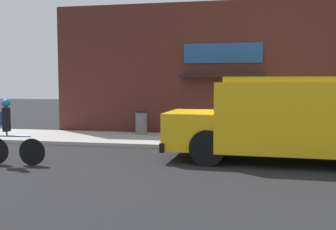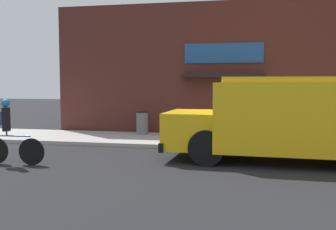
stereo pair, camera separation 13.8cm
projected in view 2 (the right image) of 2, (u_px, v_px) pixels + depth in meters
The scene contains 6 objects.
ground_plane at pixel (247, 152), 11.99m from camera, with size 70.00×70.00×0.00m, color #232326.
sidewalk at pixel (248, 142), 13.44m from camera, with size 28.00×2.99×0.13m.
storefront at pixel (249, 69), 14.86m from camera, with size 15.50×0.86×5.21m.
school_bus at pixel (299, 118), 10.20m from camera, with size 6.46×2.78×2.25m.
cyclist at pixel (9, 133), 10.06m from camera, with size 1.69×0.22×1.69m.
trash_bin at pixel (142, 123), 15.09m from camera, with size 0.46×0.46×0.87m.
Camera 2 is at (0.05, -12.10, 2.09)m, focal length 42.00 mm.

